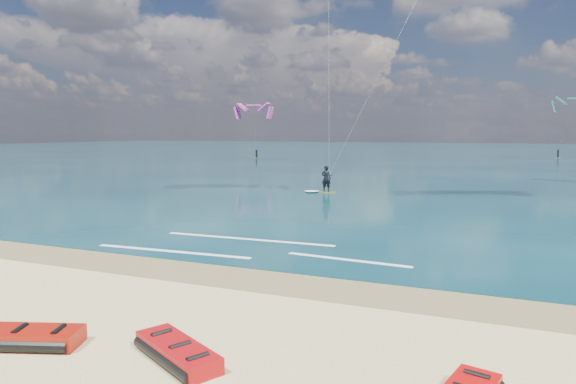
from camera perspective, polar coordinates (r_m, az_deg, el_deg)
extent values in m
plane|color=tan|center=(52.07, 11.60, 1.56)|extent=(320.00, 320.00, 0.00)
cube|color=brown|center=(17.61, -12.11, -8.45)|extent=(320.00, 2.40, 0.01)
cube|color=#092A33|center=(115.45, 17.64, 4.16)|extent=(320.00, 200.00, 0.04)
cube|color=gold|center=(38.48, 4.26, 0.00)|extent=(1.53, 0.63, 0.07)
imported|color=black|center=(38.37, 4.27, 1.50)|extent=(0.74, 0.51, 1.97)
cylinder|color=black|center=(37.93, 4.59, 1.87)|extent=(0.60, 0.11, 0.04)
cube|color=white|center=(18.48, 6.66, -7.49)|extent=(4.63, 0.57, 0.01)
cube|color=white|center=(20.11, -12.79, -6.44)|extent=(6.54, 0.59, 0.01)
cube|color=white|center=(21.86, -4.48, -5.23)|extent=(7.64, 0.52, 0.01)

